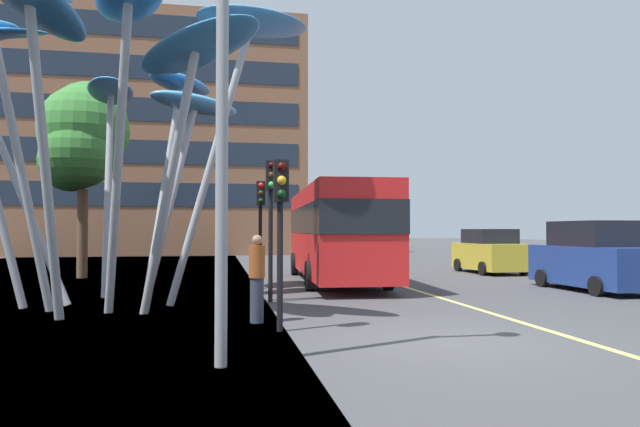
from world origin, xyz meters
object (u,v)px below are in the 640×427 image
object	(u,v)px
traffic_light_kerb_near	(281,207)
traffic_light_kerb_far	(271,200)
leaf_sculpture	(85,62)
traffic_light_island_mid	(261,211)
car_parked_far	(489,252)
street_lamp	(251,47)
pedestrian	(257,278)
car_parked_mid	(592,258)
red_bus	(335,228)

from	to	relation	value
traffic_light_kerb_near	traffic_light_kerb_far	xyz separation A→B (m)	(0.22, 4.39, 0.37)
traffic_light_kerb_near	leaf_sculpture	bearing A→B (deg)	135.98
leaf_sculpture	traffic_light_kerb_far	xyz separation A→B (m)	(4.78, -0.01, -3.50)
traffic_light_kerb_far	traffic_light_island_mid	xyz separation A→B (m)	(-0.01, 3.58, -0.17)
leaf_sculpture	traffic_light_island_mid	xyz separation A→B (m)	(4.77, 3.57, -3.67)
car_parked_far	street_lamp	distance (m)	19.78
pedestrian	traffic_light_kerb_far	bearing A→B (deg)	79.58
leaf_sculpture	car_parked_mid	world-z (taller)	leaf_sculpture
traffic_light_kerb_near	traffic_light_kerb_far	size ratio (longest dim) A/B	0.86
car_parked_far	street_lamp	world-z (taller)	street_lamp
street_lamp	pedestrian	size ratio (longest dim) A/B	3.89
traffic_light_kerb_near	street_lamp	world-z (taller)	street_lamp
leaf_sculpture	traffic_light_kerb_far	distance (m)	5.93
traffic_light_kerb_near	car_parked_far	xyz separation A→B (m)	(10.98, 13.00, -1.44)
street_lamp	leaf_sculpture	bearing A→B (deg)	118.99
traffic_light_kerb_near	car_parked_far	world-z (taller)	traffic_light_kerb_near
car_parked_mid	car_parked_far	size ratio (longest dim) A/B	1.11
red_bus	leaf_sculpture	bearing A→B (deg)	-143.96
red_bus	leaf_sculpture	size ratio (longest dim) A/B	0.96
car_parked_mid	street_lamp	distance (m)	14.41
leaf_sculpture	street_lamp	bearing A→B (deg)	-61.01
red_bus	car_parked_far	xyz separation A→B (m)	(7.78, 2.95, -1.07)
leaf_sculpture	car_parked_mid	distance (m)	16.15
traffic_light_island_mid	car_parked_far	size ratio (longest dim) A/B	0.88
leaf_sculpture	car_parked_far	distance (m)	18.53
street_lamp	traffic_light_kerb_far	bearing A→B (deg)	82.26
leaf_sculpture	traffic_light_island_mid	size ratio (longest dim) A/B	3.26
red_bus	traffic_light_island_mid	distance (m)	3.68
street_lamp	pedestrian	distance (m)	5.26
leaf_sculpture	traffic_light_kerb_far	size ratio (longest dim) A/B	3.05
car_parked_far	leaf_sculpture	bearing A→B (deg)	-151.06
traffic_light_island_mid	car_parked_mid	size ratio (longest dim) A/B	0.79
traffic_light_kerb_near	traffic_light_kerb_far	world-z (taller)	traffic_light_kerb_far
car_parked_far	pedestrian	distance (m)	16.37
traffic_light_kerb_near	car_parked_far	bearing A→B (deg)	49.81
car_parked_far	red_bus	bearing A→B (deg)	-159.26
red_bus	car_parked_mid	xyz separation A→B (m)	(7.49, -4.53, -0.97)
leaf_sculpture	traffic_light_island_mid	world-z (taller)	leaf_sculpture
red_bus	traffic_light_kerb_near	distance (m)	10.55
traffic_light_kerb_far	car_parked_far	xyz separation A→B (m)	(10.76, 8.60, -1.82)
traffic_light_island_mid	leaf_sculpture	bearing A→B (deg)	-143.21
red_bus	traffic_light_island_mid	size ratio (longest dim) A/B	3.14
red_bus	traffic_light_kerb_far	xyz separation A→B (m)	(-2.97, -5.65, 0.74)
car_parked_mid	street_lamp	world-z (taller)	street_lamp
red_bus	traffic_light_kerb_near	size ratio (longest dim) A/B	3.41
red_bus	pedestrian	bearing A→B (deg)	-111.92
car_parked_mid	red_bus	bearing A→B (deg)	148.82
red_bus	street_lamp	world-z (taller)	street_lamp
street_lamp	traffic_light_kerb_near	bearing A→B (deg)	74.12
traffic_light_kerb_far	car_parked_mid	distance (m)	10.67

